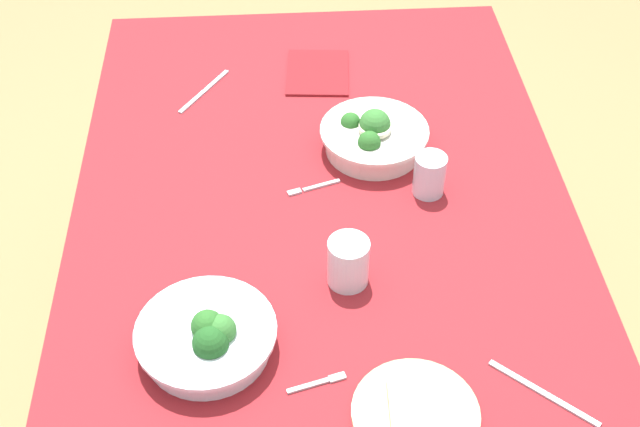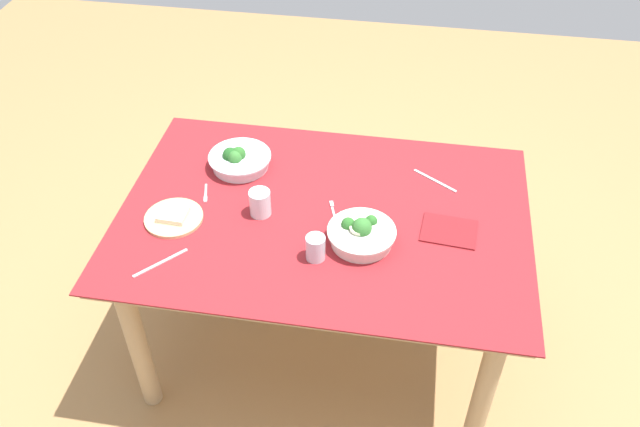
% 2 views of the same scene
% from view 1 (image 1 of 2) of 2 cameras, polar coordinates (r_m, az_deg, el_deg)
% --- Properties ---
extents(ground_plane, '(6.00, 6.00, 0.00)m').
position_cam_1_polar(ground_plane, '(2.22, 0.14, -12.48)').
color(ground_plane, '#9E7547').
extents(dining_table, '(1.43, 0.99, 0.71)m').
position_cam_1_polar(dining_table, '(1.74, 0.17, -1.40)').
color(dining_table, maroon).
rests_on(dining_table, ground_plane).
extents(broccoli_bowl_far, '(0.23, 0.23, 0.10)m').
position_cam_1_polar(broccoli_bowl_far, '(1.77, 3.65, 5.21)').
color(broccoli_bowl_far, silver).
rests_on(broccoli_bowl_far, dining_table).
extents(broccoli_bowl_near, '(0.24, 0.24, 0.09)m').
position_cam_1_polar(broccoli_bowl_near, '(1.41, -7.66, -8.39)').
color(broccoli_bowl_near, white).
rests_on(broccoli_bowl_near, dining_table).
extents(bread_side_plate, '(0.20, 0.20, 0.03)m').
position_cam_1_polar(bread_side_plate, '(1.35, 6.53, -13.30)').
color(bread_side_plate, '#D6B27A').
rests_on(bread_side_plate, dining_table).
extents(water_glass_center, '(0.08, 0.08, 0.09)m').
position_cam_1_polar(water_glass_center, '(1.49, 1.94, -3.32)').
color(water_glass_center, silver).
rests_on(water_glass_center, dining_table).
extents(water_glass_side, '(0.06, 0.06, 0.09)m').
position_cam_1_polar(water_glass_side, '(1.67, 7.47, 2.63)').
color(water_glass_side, silver).
rests_on(water_glass_side, dining_table).
extents(fork_by_far_bowl, '(0.04, 0.11, 0.00)m').
position_cam_1_polar(fork_by_far_bowl, '(1.69, -0.67, 1.76)').
color(fork_by_far_bowl, '#B7B7BC').
rests_on(fork_by_far_bowl, dining_table).
extents(fork_by_near_bowl, '(0.04, 0.10, 0.00)m').
position_cam_1_polar(fork_by_near_bowl, '(1.38, -0.04, -11.44)').
color(fork_by_near_bowl, '#B7B7BC').
rests_on(fork_by_near_bowl, dining_table).
extents(table_knife_left, '(0.16, 0.11, 0.00)m').
position_cam_1_polar(table_knife_left, '(1.97, -7.90, 8.25)').
color(table_knife_left, '#B7B7BC').
rests_on(table_knife_left, dining_table).
extents(table_knife_right, '(0.14, 0.15, 0.00)m').
position_cam_1_polar(table_knife_right, '(1.42, 14.97, -11.73)').
color(table_knife_right, '#B7B7BC').
rests_on(table_knife_right, dining_table).
extents(napkin_folded_upper, '(0.20, 0.16, 0.01)m').
position_cam_1_polar(napkin_folded_upper, '(2.01, -0.15, 9.58)').
color(napkin_folded_upper, maroon).
rests_on(napkin_folded_upper, dining_table).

